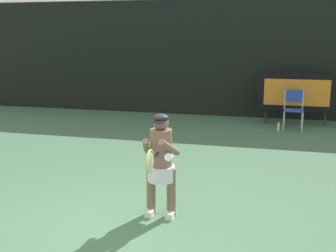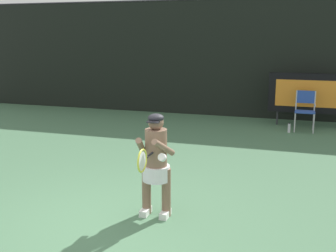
{
  "view_description": "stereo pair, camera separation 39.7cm",
  "coord_description": "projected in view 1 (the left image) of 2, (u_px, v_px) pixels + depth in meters",
  "views": [
    {
      "loc": [
        1.99,
        -4.8,
        2.55
      ],
      "look_at": [
        0.3,
        1.86,
        1.05
      ],
      "focal_mm": 44.76,
      "sensor_mm": 36.0,
      "label": 1
    },
    {
      "loc": [
        2.37,
        -4.69,
        2.55
      ],
      "look_at": [
        0.3,
        1.86,
        1.05
      ],
      "focal_mm": 44.76,
      "sensor_mm": 36.0,
      "label": 2
    }
  ],
  "objects": [
    {
      "name": "scoreboard",
      "position": [
        296.0,
        92.0,
        11.93
      ],
      "size": [
        2.2,
        0.21,
        1.5
      ],
      "color": "black",
      "rests_on": "ground"
    },
    {
      "name": "umpire_chair",
      "position": [
        294.0,
        107.0,
        11.44
      ],
      "size": [
        0.52,
        0.44,
        1.08
      ],
      "color": "#B7B7BC",
      "rests_on": "ground"
    },
    {
      "name": "water_bottle",
      "position": [
        278.0,
        127.0,
        11.32
      ],
      "size": [
        0.07,
        0.07,
        0.27
      ],
      "color": "silver",
      "rests_on": "ground"
    },
    {
      "name": "ground",
      "position": [
        106.0,
        238.0,
        5.39
      ],
      "size": [
        18.0,
        22.0,
        0.03
      ],
      "color": "#456C4D"
    },
    {
      "name": "tennis_racket",
      "position": [
        150.0,
        161.0,
        5.36
      ],
      "size": [
        0.03,
        0.6,
        0.31
      ],
      "rotation": [
        0.0,
        0.0,
        0.08
      ],
      "color": "black"
    },
    {
      "name": "backdrop_screen",
      "position": [
        210.0,
        59.0,
        13.23
      ],
      "size": [
        18.0,
        0.12,
        3.66
      ],
      "color": "black",
      "rests_on": "ground"
    },
    {
      "name": "tennis_player",
      "position": [
        161.0,
        161.0,
        5.88
      ],
      "size": [
        0.53,
        0.61,
        1.49
      ],
      "color": "white",
      "rests_on": "ground"
    }
  ]
}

